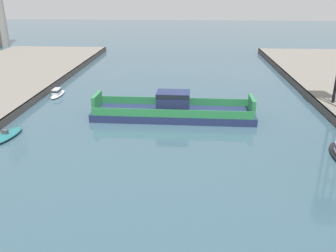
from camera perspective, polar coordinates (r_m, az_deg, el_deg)
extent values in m
cube|color=navy|center=(50.71, 0.82, 1.90)|extent=(23.14, 6.17, 1.10)
cube|color=#2D8947|center=(53.03, 1.03, 4.04)|extent=(22.12, 0.52, 1.10)
cube|color=#2D8947|center=(47.69, 0.61, 2.02)|extent=(22.12, 0.52, 1.10)
cube|color=navy|center=(50.09, 0.83, 4.01)|extent=(4.66, 3.25, 2.80)
cube|color=black|center=(49.79, 0.84, 5.16)|extent=(4.70, 3.29, 0.60)
cube|color=#2D8947|center=(50.73, 13.37, 3.29)|extent=(0.57, 4.04, 2.20)
cube|color=#2D8947|center=(52.01, -11.40, 3.90)|extent=(0.57, 4.04, 2.20)
ellipsoid|color=#237075|center=(48.42, -24.75, -1.45)|extent=(3.02, 6.40, 0.59)
cube|color=#4C4C51|center=(48.23, -24.84, -0.85)|extent=(0.80, 0.51, 0.50)
ellipsoid|color=white|center=(64.45, -17.36, 4.89)|extent=(1.51, 5.32, 0.45)
cube|color=silver|center=(63.91, -17.54, 5.37)|extent=(1.05, 1.86, 0.90)
cube|color=black|center=(63.88, -17.56, 5.47)|extent=(1.08, 1.92, 0.27)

